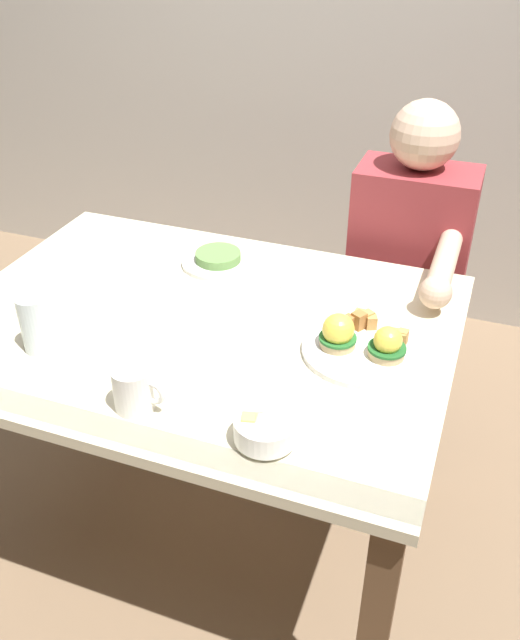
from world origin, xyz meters
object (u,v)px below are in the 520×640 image
dining_table (200,357)px  fruit_bowl (265,429)px  water_glass_near (37,326)px  eggs_benedict_plate (362,343)px  side_plate (218,260)px  diner_person (407,268)px  fork (306,285)px  coffee_mug (134,387)px

dining_table → fruit_bowl: fruit_bowl is taller
fruit_bowl → water_glass_near: size_ratio=0.89×
eggs_benedict_plate → side_plate: eggs_benedict_plate is taller
eggs_benedict_plate → water_glass_near: size_ratio=1.99×
water_glass_near → dining_table: bearing=38.1°
water_glass_near → fruit_bowl: bearing=-10.6°
dining_table → side_plate: side_plate is taller
eggs_benedict_plate → side_plate: (-0.46, 0.27, -0.01)m
eggs_benedict_plate → side_plate: size_ratio=1.35×
eggs_benedict_plate → diner_person: bearing=89.2°
dining_table → eggs_benedict_plate: 0.42m
dining_table → diner_person: (0.40, 0.60, 0.02)m
eggs_benedict_plate → fork: size_ratio=1.78×
coffee_mug → eggs_benedict_plate: bearing=41.9°
dining_table → diner_person: bearing=56.1°
fork → side_plate: (-0.26, 0.03, 0.01)m
dining_table → fruit_bowl: 0.46m
fork → side_plate: side_plate is taller
eggs_benedict_plate → diner_person: size_ratio=0.24×
eggs_benedict_plate → fork: bearing=130.5°
dining_table → coffee_mug: 0.36m
water_glass_near → diner_person: 1.08m
coffee_mug → water_glass_near: size_ratio=0.82×
coffee_mug → water_glass_near: bearing=160.7°
eggs_benedict_plate → coffee_mug: bearing=-138.1°
water_glass_near → diner_person: size_ratio=0.12×
dining_table → fork: bearing=51.9°
fork → side_plate: 0.26m
side_plate → diner_person: diner_person is taller
dining_table → water_glass_near: water_glass_near is taller
eggs_benedict_plate → fruit_bowl: eggs_benedict_plate is taller
fork → water_glass_near: size_ratio=1.12×
diner_person → fruit_bowl: bearing=-96.8°
water_glass_near → diner_person: diner_person is taller
fruit_bowl → coffee_mug: bearing=179.4°
dining_table → side_plate: (-0.07, 0.28, 0.12)m
side_plate → coffee_mug: bearing=-82.2°
fruit_bowl → water_glass_near: 0.59m
dining_table → eggs_benedict_plate: eggs_benedict_plate is taller
fruit_bowl → fork: 0.59m
coffee_mug → side_plate: 0.61m
fork → fruit_bowl: bearing=-80.4°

